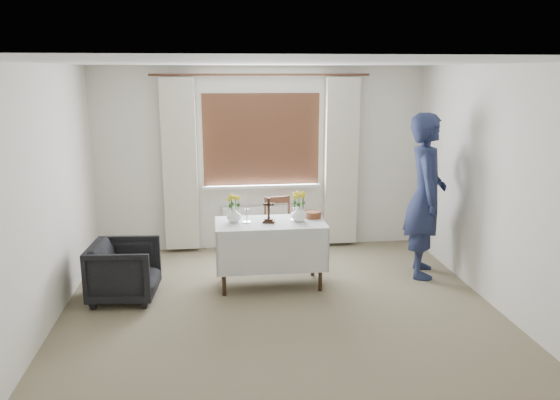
# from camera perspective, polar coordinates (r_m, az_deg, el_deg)

# --- Properties ---
(ground) EXTENTS (5.00, 5.00, 0.00)m
(ground) POSITION_cam_1_polar(r_m,az_deg,el_deg) (5.49, 0.51, -12.90)
(ground) COLOR #807358
(ground) RESTS_ON ground
(altar_table) EXTENTS (1.24, 0.64, 0.76)m
(altar_table) POSITION_cam_1_polar(r_m,az_deg,el_deg) (6.29, -1.01, -5.65)
(altar_table) COLOR silver
(altar_table) RESTS_ON ground
(wooden_chair) EXTENTS (0.44, 0.44, 0.82)m
(wooden_chair) POSITION_cam_1_polar(r_m,az_deg,el_deg) (7.14, 0.08, -3.08)
(wooden_chair) COLOR brown
(wooden_chair) RESTS_ON ground
(armchair) EXTENTS (0.76, 0.74, 0.64)m
(armchair) POSITION_cam_1_polar(r_m,az_deg,el_deg) (6.18, -15.94, -7.13)
(armchair) COLOR black
(armchair) RESTS_ON ground
(person) EXTENTS (0.65, 0.82, 1.96)m
(person) POSITION_cam_1_polar(r_m,az_deg,el_deg) (6.71, 14.96, 0.43)
(person) COLOR #222550
(person) RESTS_ON ground
(radiator) EXTENTS (1.10, 0.10, 0.60)m
(radiator) POSITION_cam_1_polar(r_m,az_deg,el_deg) (7.64, -1.86, -2.85)
(radiator) COLOR silver
(radiator) RESTS_ON ground
(wooden_cross) EXTENTS (0.15, 0.12, 0.28)m
(wooden_cross) POSITION_cam_1_polar(r_m,az_deg,el_deg) (6.12, -1.19, -1.11)
(wooden_cross) COLOR black
(wooden_cross) RESTS_ON altar_table
(candlestick_left) EXTENTS (0.12, 0.12, 0.32)m
(candlestick_left) POSITION_cam_1_polar(r_m,az_deg,el_deg) (6.13, -3.50, -0.90)
(candlestick_left) COLOR silver
(candlestick_left) RESTS_ON altar_table
(candlestick_right) EXTENTS (0.10, 0.10, 0.30)m
(candlestick_right) POSITION_cam_1_polar(r_m,az_deg,el_deg) (6.21, 1.53, -0.79)
(candlestick_right) COLOR silver
(candlestick_right) RESTS_ON altar_table
(flower_vase_left) EXTENTS (0.20, 0.20, 0.17)m
(flower_vase_left) POSITION_cam_1_polar(r_m,az_deg,el_deg) (6.17, -4.84, -1.53)
(flower_vase_left) COLOR white
(flower_vase_left) RESTS_ON altar_table
(flower_vase_right) EXTENTS (0.22, 0.22, 0.18)m
(flower_vase_right) POSITION_cam_1_polar(r_m,az_deg,el_deg) (6.19, 1.98, -1.42)
(flower_vase_right) COLOR white
(flower_vase_right) RESTS_ON altar_table
(wicker_basket) EXTENTS (0.23, 0.23, 0.08)m
(wicker_basket) POSITION_cam_1_polar(r_m,az_deg,el_deg) (6.36, 3.43, -1.51)
(wicker_basket) COLOR brown
(wicker_basket) RESTS_ON altar_table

